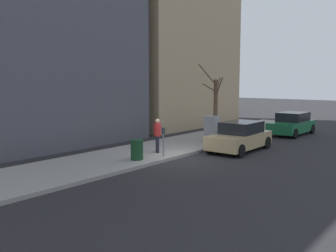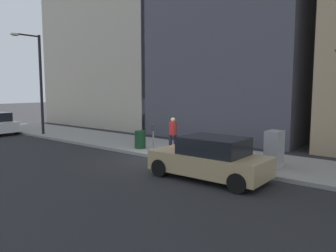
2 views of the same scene
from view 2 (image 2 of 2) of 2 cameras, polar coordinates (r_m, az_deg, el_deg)
name	(u,v)px [view 2 (image 2 of 2)]	position (r m, az deg, el deg)	size (l,w,h in m)	color
ground_plane	(157,159)	(14.99, -2.00, -5.78)	(120.00, 120.00, 0.00)	#232326
sidewalk	(183,151)	(16.50, 2.61, -4.37)	(4.00, 36.00, 0.15)	gray
parked_car_tan	(210,159)	(11.71, 7.31, -5.67)	(1.98, 4.23, 1.52)	tan
parking_meter	(153,136)	(15.54, -2.58, -1.67)	(0.14, 0.10, 1.35)	slate
utility_box	(274,149)	(13.37, 17.99, -3.91)	(0.83, 0.61, 1.43)	#A8A399
streetlamp	(37,76)	(23.27, -21.86, 8.11)	(1.97, 0.32, 6.50)	black
trash_bin	(140,140)	(16.81, -4.88, -2.36)	(0.56, 0.56, 0.90)	#14381E
pedestrian_near_meter	(173,132)	(15.80, 0.86, -1.13)	(0.36, 0.36, 1.66)	#1E1E2D
office_tower_right	(142,42)	(32.05, -4.56, 14.31)	(12.85, 12.85, 15.05)	#BCB29E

